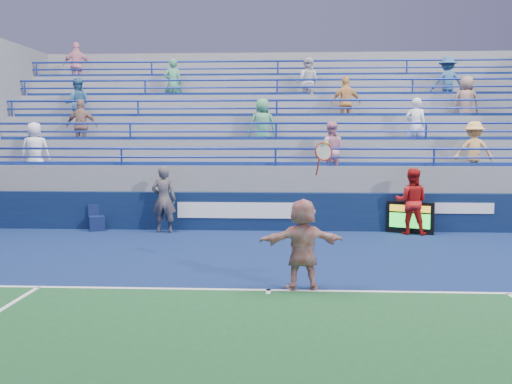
# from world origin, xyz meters

# --- Properties ---
(ground) EXTENTS (120.00, 120.00, 0.00)m
(ground) POSITION_xyz_m (0.00, 0.00, 0.00)
(ground) COLOR #333538
(sponsor_wall) EXTENTS (18.00, 0.32, 1.10)m
(sponsor_wall) POSITION_xyz_m (0.00, 6.50, 0.55)
(sponsor_wall) COLOR #0A183A
(sponsor_wall) RESTS_ON ground
(bleacher_stand) EXTENTS (18.00, 5.60, 6.13)m
(bleacher_stand) POSITION_xyz_m (0.00, 10.27, 1.54)
(bleacher_stand) COLOR slate
(bleacher_stand) RESTS_ON ground
(serve_speed_board) EXTENTS (1.25, 0.62, 0.90)m
(serve_speed_board) POSITION_xyz_m (3.75, 6.12, 0.45)
(serve_speed_board) COLOR black
(serve_speed_board) RESTS_ON ground
(judge_chair) EXTENTS (0.56, 0.58, 0.76)m
(judge_chair) POSITION_xyz_m (-5.11, 6.18, 0.24)
(judge_chair) COLOR #0D1842
(judge_chair) RESTS_ON ground
(tennis_player) EXTENTS (1.56, 0.67, 2.61)m
(tennis_player) POSITION_xyz_m (0.59, 0.13, 0.82)
(tennis_player) COLOR silver
(tennis_player) RESTS_ON ground
(line_judge) EXTENTS (0.69, 0.46, 1.88)m
(line_judge) POSITION_xyz_m (-3.11, 5.96, 0.94)
(line_judge) COLOR #131B36
(line_judge) RESTS_ON ground
(ball_girl) EXTENTS (1.04, 0.90, 1.83)m
(ball_girl) POSITION_xyz_m (3.76, 6.04, 0.92)
(ball_girl) COLOR #B51614
(ball_girl) RESTS_ON ground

